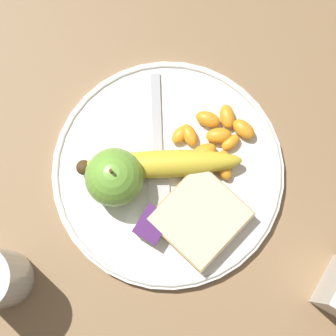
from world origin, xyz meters
The scene contains 17 objects.
ground_plane centered at (0.00, 0.00, 0.00)m, with size 3.00×3.00×0.00m, color olive.
plate centered at (0.00, 0.00, 0.01)m, with size 0.29×0.29×0.01m.
apple centered at (-0.04, 0.05, 0.05)m, with size 0.07×0.07×0.08m.
banana centered at (0.00, 0.01, 0.03)m, with size 0.14×0.18×0.03m.
bread_slice centered at (-0.03, -0.06, 0.02)m, with size 0.11×0.11×0.02m.
fork centered at (0.01, 0.02, 0.01)m, with size 0.17×0.12×0.00m.
jam_packet centered at (-0.07, -0.02, 0.02)m, with size 0.04×0.03×0.02m.
orange_segment_0 centered at (0.07, -0.05, 0.02)m, with size 0.03×0.02×0.01m.
orange_segment_1 centered at (0.10, -0.03, 0.02)m, with size 0.04×0.03×0.02m.
orange_segment_2 centered at (0.07, -0.03, 0.02)m, with size 0.03×0.04×0.02m.
orange_segment_3 centered at (0.04, -0.06, 0.02)m, with size 0.03×0.03×0.02m.
orange_segment_4 centered at (0.05, 0.00, 0.02)m, with size 0.03×0.03×0.02m.
orange_segment_5 centered at (0.04, -0.03, 0.02)m, with size 0.04×0.04×0.02m.
orange_segment_6 centered at (0.08, -0.01, 0.02)m, with size 0.02×0.03×0.02m.
orange_segment_7 centered at (0.09, -0.05, 0.02)m, with size 0.02×0.03×0.02m.
orange_segment_8 centered at (0.05, -0.05, 0.02)m, with size 0.03×0.03×0.02m.
orange_segment_9 centered at (0.05, 0.01, 0.02)m, with size 0.03×0.02×0.02m.
Camera 1 is at (-0.11, -0.07, 0.70)m, focal length 60.00 mm.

